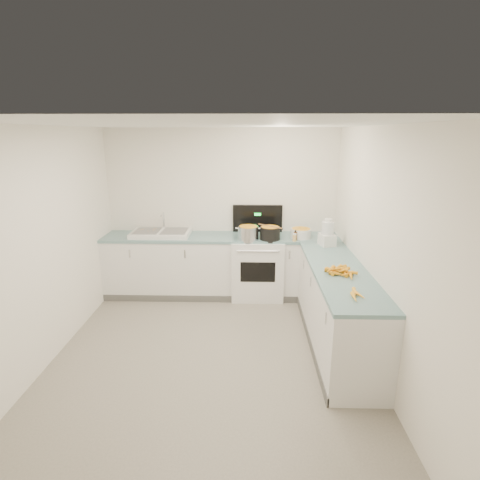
{
  "coord_description": "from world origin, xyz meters",
  "views": [
    {
      "loc": [
        0.42,
        -3.68,
        2.42
      ],
      "look_at": [
        0.3,
        1.1,
        1.05
      ],
      "focal_mm": 28.0,
      "sensor_mm": 36.0,
      "label": 1
    }
  ],
  "objects_px": {
    "black_pot": "(270,234)",
    "extract_bottle": "(295,236)",
    "sink": "(161,233)",
    "steel_pot": "(248,234)",
    "stove": "(257,266)",
    "mixing_bowl": "(301,233)",
    "food_processor": "(327,234)",
    "spice_jar": "(294,238)"
  },
  "relations": [
    {
      "from": "extract_bottle",
      "to": "sink",
      "type": "bearing_deg",
      "value": 174.21
    },
    {
      "from": "stove",
      "to": "steel_pot",
      "type": "bearing_deg",
      "value": -130.62
    },
    {
      "from": "stove",
      "to": "sink",
      "type": "relative_size",
      "value": 1.58
    },
    {
      "from": "sink",
      "to": "spice_jar",
      "type": "relative_size",
      "value": 9.01
    },
    {
      "from": "stove",
      "to": "mixing_bowl",
      "type": "xyz_separation_m",
      "value": [
        0.63,
        -0.05,
        0.53
      ]
    },
    {
      "from": "black_pot",
      "to": "spice_jar",
      "type": "xyz_separation_m",
      "value": [
        0.34,
        -0.08,
        -0.04
      ]
    },
    {
      "from": "steel_pot",
      "to": "spice_jar",
      "type": "height_order",
      "value": "steel_pot"
    },
    {
      "from": "stove",
      "to": "black_pot",
      "type": "relative_size",
      "value": 4.72
    },
    {
      "from": "steel_pot",
      "to": "food_processor",
      "type": "distance_m",
      "value": 1.11
    },
    {
      "from": "black_pot",
      "to": "spice_jar",
      "type": "bearing_deg",
      "value": -13.58
    },
    {
      "from": "black_pot",
      "to": "food_processor",
      "type": "relative_size",
      "value": 0.78
    },
    {
      "from": "sink",
      "to": "food_processor",
      "type": "relative_size",
      "value": 2.31
    },
    {
      "from": "mixing_bowl",
      "to": "sink",
      "type": "bearing_deg",
      "value": 178.06
    },
    {
      "from": "spice_jar",
      "to": "food_processor",
      "type": "xyz_separation_m",
      "value": [
        0.42,
        -0.2,
        0.11
      ]
    },
    {
      "from": "black_pot",
      "to": "mixing_bowl",
      "type": "relative_size",
      "value": 0.96
    },
    {
      "from": "stove",
      "to": "black_pot",
      "type": "bearing_deg",
      "value": -42.21
    },
    {
      "from": "stove",
      "to": "spice_jar",
      "type": "bearing_deg",
      "value": -24.87
    },
    {
      "from": "stove",
      "to": "food_processor",
      "type": "relative_size",
      "value": 3.66
    },
    {
      "from": "sink",
      "to": "extract_bottle",
      "type": "height_order",
      "value": "sink"
    },
    {
      "from": "food_processor",
      "to": "sink",
      "type": "bearing_deg",
      "value": 169.22
    },
    {
      "from": "black_pot",
      "to": "extract_bottle",
      "type": "xyz_separation_m",
      "value": [
        0.36,
        -0.03,
        -0.02
      ]
    },
    {
      "from": "steel_pot",
      "to": "mixing_bowl",
      "type": "distance_m",
      "value": 0.78
    },
    {
      "from": "extract_bottle",
      "to": "food_processor",
      "type": "xyz_separation_m",
      "value": [
        0.4,
        -0.25,
        0.1
      ]
    },
    {
      "from": "steel_pot",
      "to": "mixing_bowl",
      "type": "height_order",
      "value": "steel_pot"
    },
    {
      "from": "steel_pot",
      "to": "black_pot",
      "type": "height_order",
      "value": "steel_pot"
    },
    {
      "from": "sink",
      "to": "extract_bottle",
      "type": "bearing_deg",
      "value": -5.79
    },
    {
      "from": "stove",
      "to": "mixing_bowl",
      "type": "relative_size",
      "value": 4.55
    },
    {
      "from": "sink",
      "to": "mixing_bowl",
      "type": "distance_m",
      "value": 2.08
    },
    {
      "from": "spice_jar",
      "to": "food_processor",
      "type": "distance_m",
      "value": 0.48
    },
    {
      "from": "extract_bottle",
      "to": "steel_pot",
      "type": "bearing_deg",
      "value": 178.17
    },
    {
      "from": "black_pot",
      "to": "extract_bottle",
      "type": "distance_m",
      "value": 0.36
    },
    {
      "from": "sink",
      "to": "black_pot",
      "type": "height_order",
      "value": "sink"
    },
    {
      "from": "stove",
      "to": "black_pot",
      "type": "xyz_separation_m",
      "value": [
        0.17,
        -0.16,
        0.55
      ]
    },
    {
      "from": "steel_pot",
      "to": "spice_jar",
      "type": "bearing_deg",
      "value": -6.54
    },
    {
      "from": "stove",
      "to": "sink",
      "type": "xyz_separation_m",
      "value": [
        -1.45,
        0.02,
        0.5
      ]
    },
    {
      "from": "sink",
      "to": "steel_pot",
      "type": "relative_size",
      "value": 2.94
    },
    {
      "from": "steel_pot",
      "to": "food_processor",
      "type": "height_order",
      "value": "food_processor"
    },
    {
      "from": "mixing_bowl",
      "to": "extract_bottle",
      "type": "distance_m",
      "value": 0.16
    },
    {
      "from": "mixing_bowl",
      "to": "extract_bottle",
      "type": "bearing_deg",
      "value": -125.93
    },
    {
      "from": "steel_pot",
      "to": "mixing_bowl",
      "type": "bearing_deg",
      "value": 8.08
    },
    {
      "from": "sink",
      "to": "mixing_bowl",
      "type": "bearing_deg",
      "value": -1.94
    },
    {
      "from": "mixing_bowl",
      "to": "extract_bottle",
      "type": "xyz_separation_m",
      "value": [
        -0.09,
        -0.13,
        -0.01
      ]
    }
  ]
}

